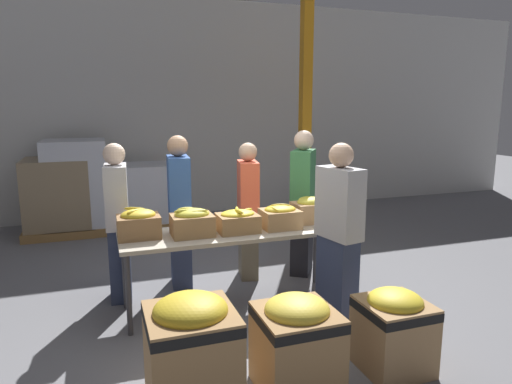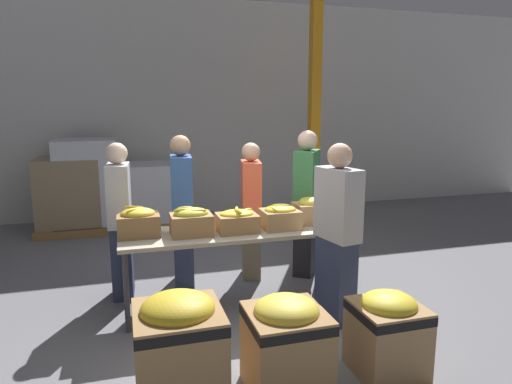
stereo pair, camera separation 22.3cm
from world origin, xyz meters
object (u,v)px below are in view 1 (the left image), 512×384
Objects in this scene: banana_box_2 at (238,221)px; support_pillar at (305,109)px; volunteer_2 at (248,211)px; pallet_stack_0 at (77,187)px; banana_box_1 at (192,222)px; banana_box_3 at (280,216)px; donation_bin_0 at (192,351)px; sorting_table at (234,236)px; banana_box_0 at (139,223)px; banana_box_4 at (311,209)px; volunteer_4 at (180,213)px; donation_bin_1 at (296,341)px; volunteer_1 at (118,223)px; volunteer_3 at (339,234)px; pallet_stack_2 at (58,197)px; donation_bin_2 at (394,328)px; volunteer_0 at (303,203)px; pallet_stack_1 at (144,196)px.

support_pillar is at bearing 53.11° from banana_box_2.
pallet_stack_0 is at bearing -133.61° from volunteer_2.
banana_box_1 reaches higher than banana_box_3.
banana_box_1 reaches higher than donation_bin_0.
banana_box_3 is 0.25× the size of pallet_stack_0.
donation_bin_0 reaches higher than sorting_table.
pallet_stack_0 is (-0.70, 3.54, -0.20)m from banana_box_0.
banana_box_4 reaches higher than donation_bin_0.
volunteer_4 is 2.40× the size of donation_bin_1.
volunteer_1 is 0.98× the size of volunteer_3.
banana_box_1 is 0.26× the size of pallet_stack_0.
volunteer_1 reaches higher than pallet_stack_2.
banana_box_4 is 0.26× the size of pallet_stack_0.
donation_bin_2 is 4.52m from support_pillar.
banana_box_0 is 2.09m from volunteer_0.
banana_box_1 is 0.23× the size of volunteer_4.
pallet_stack_2 is at bearing 21.77° from volunteer_3.
banana_box_3 is 3.15m from support_pillar.
donation_bin_2 is at bearing 0.00° from donation_bin_1.
banana_box_1 is at bearing 106.56° from donation_bin_1.
volunteer_0 is at bearing 16.60° from banana_box_0.
sorting_table is 1.86× the size of pallet_stack_2.
banana_box_0 is 0.23× the size of volunteer_4.
banana_box_2 is 0.61× the size of donation_bin_2.
support_pillar is at bearing 66.74° from banana_box_4.
banana_box_1 is at bearing 51.81° from volunteer_1.
volunteer_4 is at bearing 119.05° from donation_bin_2.
volunteer_3 is (1.30, -0.57, -0.09)m from banana_box_1.
pallet_stack_0 is (-2.11, 3.65, -0.18)m from banana_box_3.
banana_box_1 is 1.42m from volunteer_3.
pallet_stack_0 is (-1.66, 3.65, -0.17)m from banana_box_2.
volunteer_1 is at bearing 108.76° from banana_box_0.
volunteer_0 is at bearing 64.36° from donation_bin_1.
sorting_table is at bearing -80.97° from pallet_stack_1.
volunteer_2 is 2.37m from donation_bin_2.
pallet_stack_2 is at bearing -100.16° from volunteer_0.
volunteer_4 is at bearing 107.77° from volunteer_1.
banana_box_4 is at bearing 8.32° from banana_box_2.
support_pillar is at bearing 64.45° from donation_bin_1.
volunteer_4 is (0.01, 0.78, -0.08)m from banana_box_1.
volunteer_3 is at bearing -56.53° from pallet_stack_2.
pallet_stack_0 is (-1.63, 3.61, 0.01)m from sorting_table.
banana_box_3 is at bearing -163.13° from banana_box_4.
volunteer_3 is at bearing 47.85° from donation_bin_1.
volunteer_2 is at bearing 80.55° from donation_bin_1.
banana_box_4 is at bearing 68.85° from volunteer_4.
pallet_stack_1 reaches higher than sorting_table.
banana_box_1 is 3.65m from support_pillar.
volunteer_2 reaches higher than banana_box_0.
volunteer_4 is at bearing 89.27° from banana_box_1.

